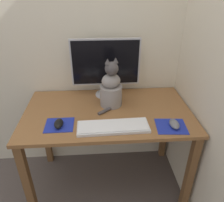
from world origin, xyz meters
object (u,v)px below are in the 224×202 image
(monitor, at_px, (105,65))
(keyboard, at_px, (113,127))
(computer_mouse_right, at_px, (174,124))
(computer_mouse_left, at_px, (59,123))
(cat, at_px, (111,88))

(monitor, distance_m, keyboard, 0.51)
(computer_mouse_right, bearing_deg, computer_mouse_left, 175.73)
(monitor, bearing_deg, computer_mouse_right, -48.32)
(keyboard, relative_size, cat, 1.25)
(computer_mouse_left, distance_m, cat, 0.44)
(computer_mouse_right, bearing_deg, monitor, 131.68)
(keyboard, bearing_deg, cat, 87.32)
(computer_mouse_left, bearing_deg, monitor, 52.40)
(monitor, bearing_deg, computer_mouse_left, -127.60)
(keyboard, distance_m, computer_mouse_right, 0.39)
(cat, bearing_deg, computer_mouse_left, -163.50)
(monitor, distance_m, cat, 0.20)
(computer_mouse_left, distance_m, computer_mouse_right, 0.73)
(monitor, bearing_deg, cat, -78.15)
(computer_mouse_left, height_order, computer_mouse_right, computer_mouse_left)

